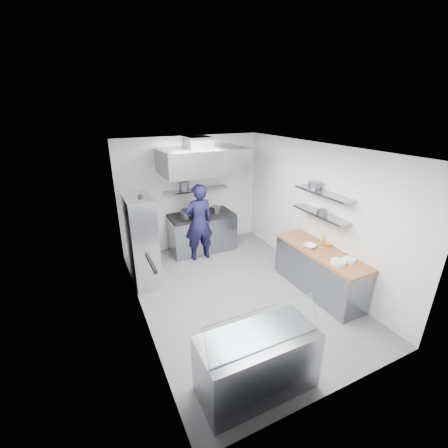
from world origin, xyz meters
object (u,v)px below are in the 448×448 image
gas_range (202,233)px  chef (199,223)px  display_case (257,363)px  wire_rack (142,241)px

gas_range → chef: size_ratio=0.87×
chef → gas_range: bearing=-117.0°
display_case → gas_range: bearing=77.8°
chef → display_case: chef is taller
chef → display_case: size_ratio=1.23×
wire_rack → display_case: bearing=-76.9°
chef → display_case: 3.76m
gas_range → wire_rack: 1.92m
chef → wire_rack: wire_rack is taller
wire_rack → display_case: 3.34m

